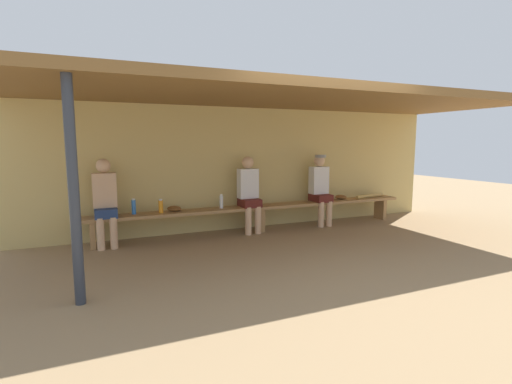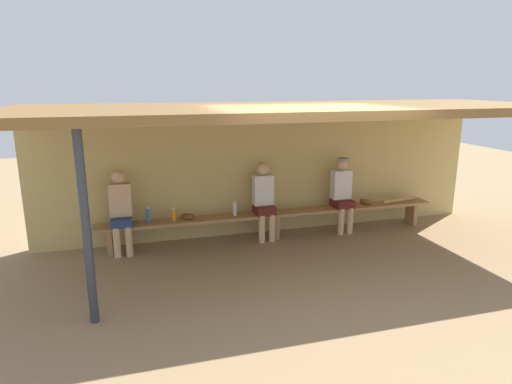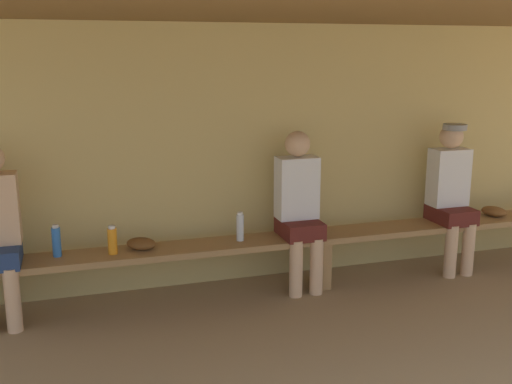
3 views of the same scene
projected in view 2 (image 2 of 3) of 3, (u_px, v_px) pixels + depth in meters
name	position (u px, v px, depth m)	size (l,w,h in m)	color
ground_plane	(309.00, 273.00, 6.31)	(24.00, 24.00, 0.00)	#937754
back_wall	(268.00, 171.00, 7.91)	(8.00, 0.20, 2.20)	tan
dugout_roof	(295.00, 110.00, 6.42)	(8.00, 2.80, 0.12)	brown
support_post	(86.00, 230.00, 4.76)	(0.10, 0.10, 2.20)	#2D333D
bench	(275.00, 216.00, 7.66)	(6.00, 0.36, 0.46)	#9E7547
player_in_red	(342.00, 191.00, 7.92)	(0.34, 0.42, 1.34)	#591E19
player_rightmost	(121.00, 209.00, 6.90)	(0.34, 0.42, 1.34)	navy
player_shirtless_tan	(264.00, 198.00, 7.53)	(0.34, 0.42, 1.34)	#591E19
water_bottle_orange	(148.00, 215.00, 7.08)	(0.07, 0.07, 0.25)	blue
water_bottle_clear	(174.00, 215.00, 7.13)	(0.07, 0.07, 0.22)	orange
water_bottle_green	(235.00, 209.00, 7.44)	(0.06, 0.06, 0.24)	silver
baseball_glove_worn	(187.00, 216.00, 7.26)	(0.24, 0.17, 0.09)	brown
baseball_glove_tan	(366.00, 202.00, 8.14)	(0.24, 0.17, 0.09)	brown
baseball_bat	(399.00, 200.00, 8.30)	(0.07, 0.07, 0.77)	tan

